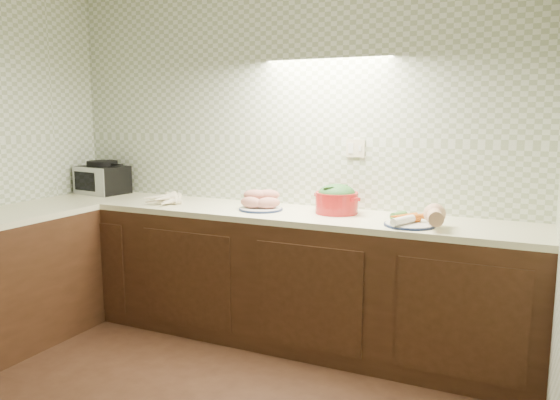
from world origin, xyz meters
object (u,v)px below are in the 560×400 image
at_px(toaster_oven, 102,178).
at_px(veg_plate, 421,218).
at_px(sweet_potato_plate, 261,202).
at_px(onion_bowl, 266,201).
at_px(dutch_oven, 337,199).
at_px(parsnip_pile, 168,199).

xyz_separation_m(toaster_oven, veg_plate, (2.64, -0.23, -0.08)).
relative_size(toaster_oven, sweet_potato_plate, 1.36).
relative_size(sweet_potato_plate, onion_bowl, 2.15).
bearing_deg(dutch_oven, onion_bowl, -162.42).
distance_m(parsnip_pile, veg_plate, 1.85).
distance_m(parsnip_pile, dutch_oven, 1.27).
distance_m(sweet_potato_plate, dutch_oven, 0.53).
bearing_deg(parsnip_pile, veg_plate, -1.32).
relative_size(onion_bowl, dutch_oven, 0.39).
xyz_separation_m(parsnip_pile, sweet_potato_plate, (0.74, 0.05, 0.02)).
relative_size(dutch_oven, veg_plate, 1.01).
bearing_deg(dutch_oven, toaster_oven, -159.98).
relative_size(parsnip_pile, dutch_oven, 1.15).
height_order(toaster_oven, onion_bowl, toaster_oven).
bearing_deg(toaster_oven, onion_bowl, 7.52).
bearing_deg(parsnip_pile, toaster_oven, 166.99).
xyz_separation_m(sweet_potato_plate, onion_bowl, (-0.03, 0.13, -0.01)).
bearing_deg(sweet_potato_plate, toaster_oven, 175.08).
distance_m(onion_bowl, veg_plate, 1.15).
distance_m(toaster_oven, veg_plate, 2.65).
bearing_deg(parsnip_pile, dutch_oven, 6.53).
bearing_deg(veg_plate, parsnip_pile, 178.68).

